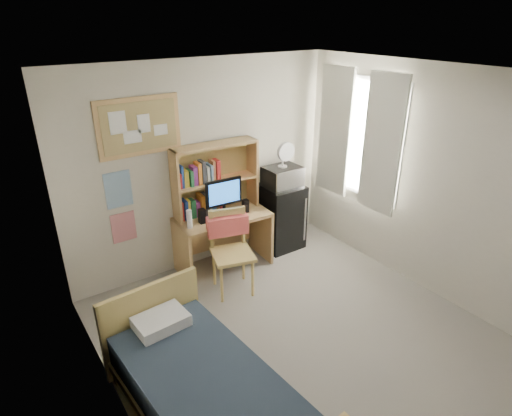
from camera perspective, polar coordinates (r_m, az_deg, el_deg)
floor at (r=4.56m, az=7.38°, el=-17.79°), size 3.60×4.20×0.02m
ceiling at (r=3.41m, az=9.82°, el=16.72°), size 3.60×4.20×0.02m
wall_back at (r=5.39m, az=-6.88°, el=5.48°), size 3.60×0.04×2.60m
wall_left at (r=3.04m, az=-18.05°, el=-11.94°), size 0.04×4.20×2.60m
wall_right at (r=5.12m, az=23.43°, el=2.53°), size 0.04×4.20×2.60m
window_unit at (r=5.67m, az=13.52°, el=9.10°), size 0.10×1.40×1.70m
curtain_left at (r=5.40m, az=16.44°, el=8.02°), size 0.04×0.55×1.70m
curtain_right at (r=5.91m, az=10.45°, el=10.00°), size 0.04×0.55×1.70m
bulletin_board at (r=4.90m, az=-15.31°, el=10.44°), size 0.94×0.03×0.64m
poster_wave at (r=5.02m, az=-17.89°, el=2.35°), size 0.30×0.01×0.42m
poster_japan at (r=5.20m, az=-17.23°, el=-2.45°), size 0.28×0.01×0.36m
desk at (r=5.54m, az=-4.39°, el=-4.44°), size 1.21×0.66×0.73m
desk_chair at (r=4.99m, az=-3.15°, el=-6.12°), size 0.62×0.62×1.00m
mini_fridge at (r=5.99m, az=3.25°, el=-1.09°), size 0.54×0.54×0.92m
bed at (r=3.72m, az=-6.30°, el=-24.25°), size 1.05×1.92×0.51m
hutch at (r=5.32m, az=-5.41°, el=3.91°), size 1.10×0.35×0.89m
monitor at (r=5.22m, az=-4.31°, el=1.22°), size 0.47×0.07×0.50m
keyboard at (r=5.20m, az=-3.52°, el=-1.72°), size 0.42×0.16×0.02m
speaker_left at (r=5.17m, az=-7.21°, el=-1.08°), size 0.08×0.08×0.18m
speaker_right at (r=5.41m, az=-1.43°, el=0.28°), size 0.07×0.07×0.17m
water_bottle at (r=5.06m, az=-8.88°, el=-1.47°), size 0.07×0.07×0.23m
hoodie at (r=5.03m, az=-3.83°, el=-2.31°), size 0.51×0.28×0.23m
microwave at (r=5.74m, az=3.51°, el=4.20°), size 0.47×0.36×0.27m
desk_fan at (r=5.65m, az=3.59°, el=6.98°), size 0.25×0.25×0.31m
pillow at (r=3.99m, az=-12.55°, el=-14.53°), size 0.47×0.34×0.11m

